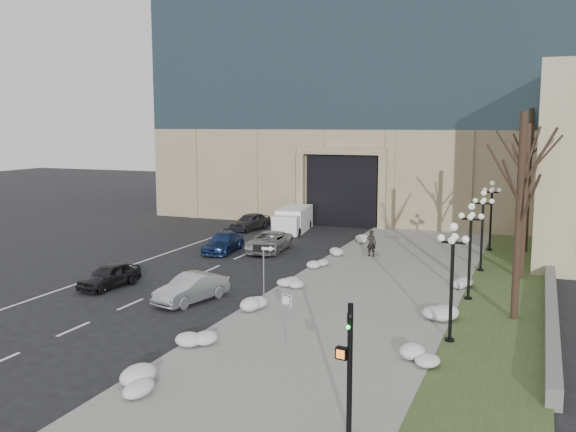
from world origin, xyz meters
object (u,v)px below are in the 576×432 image
lamppost_a (452,266)px  lamppost_c (483,220)px  car_e (250,222)px  one_way_sign (267,255)px  lamppost_d (491,206)px  car_c (223,243)px  car_a (109,276)px  box_truck (293,220)px  keep_sign (286,309)px  traffic_signal (348,372)px  lamppost_b (470,238)px  car_d (269,242)px  car_b (191,288)px  pedestrian (371,243)px

lamppost_a → lamppost_c: same height
car_e → lamppost_a: 28.62m
one_way_sign → lamppost_d: bearing=48.5°
car_c → car_a: bearing=-102.5°
box_truck → lamppost_a: size_ratio=1.28×
car_e → one_way_sign: (9.79, -19.12, 1.65)m
car_e → keep_sign: bearing=-51.1°
one_way_sign → traffic_signal: size_ratio=0.75×
lamppost_b → lamppost_d: same height
car_d → lamppost_c: size_ratio=0.99×
car_b → lamppost_c: (12.32, 11.56, 2.40)m
car_c → keep_sign: keep_sign is taller
pedestrian → car_e: bearing=-21.8°
traffic_signal → lamppost_b: bearing=92.7°
traffic_signal → lamppost_b: lamppost_b is taller
car_d → box_truck: (-1.42, 8.13, 0.25)m
car_c → lamppost_d: size_ratio=0.92×
car_c → lamppost_c: lamppost_c is taller
traffic_signal → pedestrian: bearing=111.3°
car_d → car_e: car_e is taller
car_b → keep_sign: bearing=-18.8°
box_truck → pedestrian: bearing=-50.7°
lamppost_a → keep_sign: bearing=-154.2°
car_c → one_way_sign: bearing=-59.3°
car_b → car_e: bearing=121.2°
keep_sign → lamppost_d: bearing=90.0°
traffic_signal → lamppost_c: size_ratio=0.79×
one_way_sign → lamppost_c: size_ratio=0.60×
one_way_sign → lamppost_a: size_ratio=0.60×
pedestrian → car_d: bearing=13.0°
car_b → car_d: (-1.43, 12.63, -0.02)m
car_e → lamppost_d: bearing=4.6°
one_way_sign → car_b: bearing=-177.2°
car_c → box_truck: 9.49m
car_a → pedestrian: 16.39m
car_a → lamppost_a: 18.01m
car_d → traffic_signal: 25.90m
traffic_signal → lamppost_a: bearing=88.5°
traffic_signal → lamppost_c: bearing=94.4°
car_e → keep_sign: (12.88, -24.38, 0.84)m
car_b → lamppost_a: (12.32, -1.44, 2.40)m
keep_sign → traffic_signal: traffic_signal is taller
one_way_sign → lamppost_b: size_ratio=0.60×
box_truck → lamppost_b: (15.17, -15.70, 2.17)m
keep_sign → lamppost_a: bearing=40.2°
car_d → car_b: bearing=-87.0°
car_c → pedestrian: bearing=4.1°
car_c → lamppost_d: 17.97m
car_a → car_e: (-0.91, 19.36, 0.06)m
pedestrian → keep_sign: keep_sign is taller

